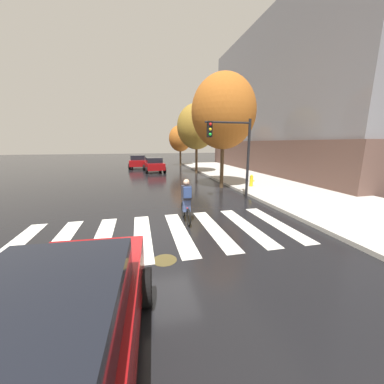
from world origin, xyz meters
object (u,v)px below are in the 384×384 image
sedan_mid (154,164)px  traffic_light_near (234,146)px  cyclist (186,201)px  sedan_far (138,161)px  sedan_near (50,343)px  fire_hydrant (251,181)px  manhole_cover (165,260)px  street_tree_near (223,112)px  street_tree_far (180,138)px  street_tree_mid (197,127)px

sedan_mid → traffic_light_near: 13.78m
cyclist → sedan_far: bearing=94.8°
sedan_near → fire_hydrant: bearing=53.0°
manhole_cover → street_tree_near: 11.27m
street_tree_far → sedan_mid: bearing=-124.3°
traffic_light_near → street_tree_near: street_tree_near is taller
sedan_near → sedan_mid: sedan_near is taller
manhole_cover → street_tree_mid: bearing=72.7°
street_tree_far → sedan_far: bearing=-162.8°
manhole_cover → traffic_light_near: size_ratio=0.15×
street_tree_mid → street_tree_far: street_tree_mid is taller
sedan_near → cyclist: size_ratio=2.75×
cyclist → street_tree_far: (3.83, 21.89, 2.72)m
sedan_far → street_tree_far: street_tree_far is taller
manhole_cover → street_tree_near: street_tree_near is taller
sedan_near → cyclist: (2.75, 5.66, 0.02)m
sedan_far → sedan_mid: bearing=-69.0°
sedan_mid → cyclist: bearing=-89.6°
sedan_mid → street_tree_far: bearing=55.7°
traffic_light_near → street_tree_near: (0.63, 3.29, 2.07)m
sedan_near → cyclist: cyclist is taller
street_tree_near → street_tree_mid: bearing=88.6°
fire_hydrant → traffic_light_near: bearing=-134.1°
sedan_far → traffic_light_near: traffic_light_near is taller
cyclist → manhole_cover: bearing=-113.3°
cyclist → traffic_light_near: traffic_light_near is taller
sedan_near → sedan_far: 25.87m
street_tree_near → street_tree_mid: 7.57m
manhole_cover → fire_hydrant: 10.58m
street_tree_near → sedan_mid: bearing=111.4°
manhole_cover → street_tree_mid: (5.10, 16.42, 4.52)m
cyclist → traffic_light_near: 4.72m
sedan_far → traffic_light_near: size_ratio=1.10×
sedan_near → sedan_far: (1.07, 25.85, -0.01)m
sedan_near → street_tree_mid: street_tree_mid is taller
sedan_mid → cyclist: (0.12, -16.11, 0.07)m
cyclist → fire_hydrant: bearing=44.1°
street_tree_near → street_tree_far: size_ratio=1.38×
sedan_mid → street_tree_near: street_tree_near is taller
manhole_cover → sedan_far: size_ratio=0.14×
sedan_far → fire_hydrant: 16.45m
cyclist → street_tree_mid: 14.76m
street_tree_mid → street_tree_far: (-0.11, 8.16, -0.96)m
traffic_light_near → street_tree_mid: size_ratio=0.63×
traffic_light_near → street_tree_far: street_tree_far is taller
traffic_light_near → street_tree_far: (0.70, 19.01, 0.70)m
sedan_far → cyclist: 20.26m
sedan_far → cyclist: cyclist is taller
fire_hydrant → street_tree_near: bearing=158.0°
manhole_cover → street_tree_mid: size_ratio=0.10×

